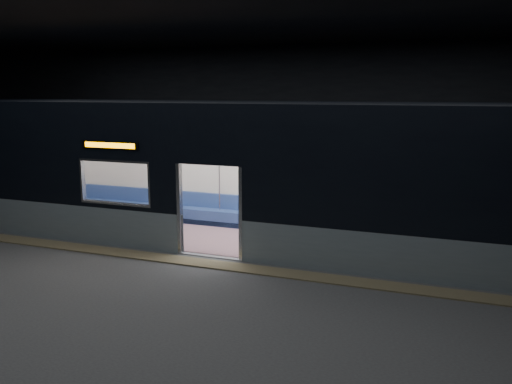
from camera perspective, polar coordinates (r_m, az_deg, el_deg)
The scene contains 7 objects.
station_floor at distance 11.19m, azimuth -7.15°, elevation -8.33°, with size 24.00×14.00×0.01m, color #47494C.
station_envelope at distance 10.58m, azimuth -7.62°, elevation 10.81°, with size 24.00×14.00×5.00m.
tactile_strip at distance 11.64m, azimuth -5.88°, elevation -7.43°, with size 22.80×0.50×0.03m, color #8C7F59.
metro_car at distance 13.00m, azimuth -2.10°, elevation 2.82°, with size 18.00×3.04×3.35m.
passenger at distance 13.18m, azimuth 19.38°, elevation -2.38°, with size 0.38×0.66×1.33m.
handbag at distance 12.99m, azimuth 19.21°, elevation -3.08°, with size 0.26×0.22×0.13m, color black.
transit_map at distance 13.34m, azimuth 20.46°, elevation 0.80°, with size 1.04×0.03×0.68m, color white.
Camera 1 is at (5.01, -9.32, 3.63)m, focal length 38.00 mm.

